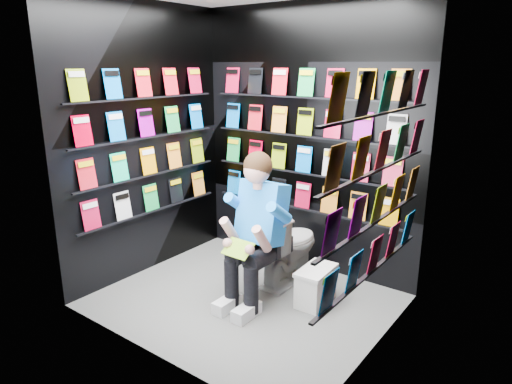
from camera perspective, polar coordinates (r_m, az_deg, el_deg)
The scene contains 13 objects.
floor at distance 4.17m, azimuth -1.50°, elevation -13.39°, with size 2.40×2.40×0.00m, color #5E5E5C.
wall_back at distance 4.53m, azimuth 6.27°, elevation 6.38°, with size 2.40×0.04×2.60m, color black.
wall_front at distance 3.01m, azimuth -13.51°, elevation 1.31°, with size 2.40×0.04×2.60m, color black.
wall_left at distance 4.55m, azimuth -13.67°, elevation 6.07°, with size 0.04×2.00×2.60m, color black.
wall_right at distance 3.13m, azimuth 15.87°, elevation 1.68°, with size 0.04×2.00×2.60m, color black.
comics_back at distance 4.50m, azimuth 6.07°, elevation 6.40°, with size 2.10×0.06×1.37m, color red, non-canonical shape.
comics_left at distance 4.52m, azimuth -13.43°, elevation 6.10°, with size 0.06×1.70×1.37m, color red, non-canonical shape.
comics_right at distance 3.14m, azimuth 15.36°, elevation 1.85°, with size 0.06×1.70×1.37m, color red, non-canonical shape.
toilet at distance 4.37m, azimuth 3.84°, elevation -6.66°, with size 0.42×0.75×0.73m, color white.
longbox at distance 4.10m, azimuth 7.45°, elevation -11.72°, with size 0.22×0.40×0.30m, color silver.
longbox_lid at distance 4.02m, azimuth 7.54°, elevation -9.66°, with size 0.24×0.42×0.03m, color silver.
reader at distance 3.92m, azimuth 0.92°, elevation -2.72°, with size 0.54×0.80×1.47m, color blue, non-canonical shape.
held_comic at distance 3.74m, azimuth -2.26°, elevation -7.08°, with size 0.25×0.01×0.18m, color green.
Camera 1 is at (2.26, -2.86, 2.03)m, focal length 32.00 mm.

